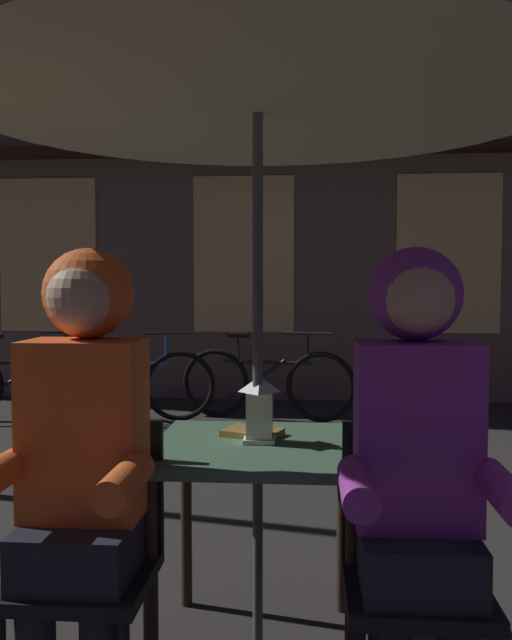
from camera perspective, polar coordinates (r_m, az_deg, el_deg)
The scene contains 12 objects.
cafe_table at distance 2.43m, azimuth 0.14°, elevation -12.59°, with size 0.72×0.72×0.74m.
patio_umbrella at distance 2.46m, azimuth 0.15°, elevation 21.22°, with size 2.10×2.10×2.31m.
lantern at distance 2.39m, azimuth 0.32°, elevation -7.34°, with size 0.11×0.11×0.23m.
chair_left at distance 2.22m, azimuth -13.77°, elevation -18.28°, with size 0.40×0.40×0.87m.
chair_right at distance 2.14m, azimuth 13.01°, elevation -19.09°, with size 0.40×0.40×0.87m.
person_left_hooded at distance 2.06m, azimuth -14.40°, elevation -9.56°, with size 0.45×0.56×1.40m.
person_right_hooded at distance 1.98m, azimuth 13.39°, elevation -10.10°, with size 0.45×0.56×1.40m.
shopfront_building at distance 7.94m, azimuth 7.42°, elevation 16.23°, with size 10.00×0.93×6.20m.
bicycle_nearest at distance 6.78m, azimuth -18.88°, elevation -5.04°, with size 1.64×0.45×0.84m.
bicycle_second at distance 6.39m, azimuth -11.04°, elevation -5.42°, with size 1.64×0.46×0.84m.
bicycle_third at distance 6.43m, azimuth 0.93°, elevation -5.31°, with size 1.66×0.33×0.84m.
book at distance 2.50m, azimuth -0.31°, elevation -9.41°, with size 0.20×0.14×0.02m, color olive.
Camera 1 is at (0.18, -2.33, 1.30)m, focal length 38.18 mm.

